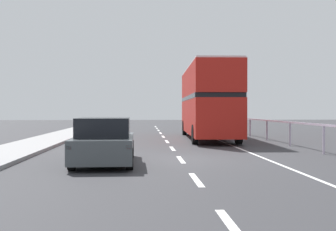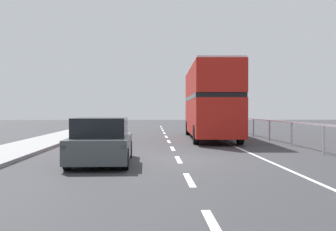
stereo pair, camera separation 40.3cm
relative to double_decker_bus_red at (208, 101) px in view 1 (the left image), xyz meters
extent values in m
cube|color=#323235|center=(-2.55, -10.39, -2.36)|extent=(75.84, 120.00, 0.10)
cube|color=silver|center=(-2.55, -19.05, -2.31)|extent=(0.16, 2.12, 0.01)
cube|color=silver|center=(-2.55, -14.78, -2.31)|extent=(0.16, 2.12, 0.01)
cube|color=silver|center=(-2.55, -10.50, -2.31)|extent=(0.16, 2.12, 0.01)
cube|color=silver|center=(-2.55, -6.23, -2.31)|extent=(0.16, 2.12, 0.01)
cube|color=silver|center=(-2.55, -1.95, -2.31)|extent=(0.16, 2.12, 0.01)
cube|color=silver|center=(-2.55, 2.33, -2.31)|extent=(0.16, 2.12, 0.01)
cube|color=silver|center=(-2.55, 6.60, -2.31)|extent=(0.16, 2.12, 0.01)
cube|color=silver|center=(-2.55, 10.88, -2.31)|extent=(0.16, 2.12, 0.01)
cube|color=silver|center=(-2.55, 15.15, -2.31)|extent=(0.16, 2.12, 0.01)
cube|color=silver|center=(-2.55, 19.43, -2.31)|extent=(0.16, 2.12, 0.01)
cube|color=silver|center=(0.48, -1.39, -2.31)|extent=(0.12, 46.00, 0.01)
cube|color=#BAABC1|center=(3.22, -1.39, -1.16)|extent=(0.08, 42.00, 0.08)
cylinder|color=#BAABC1|center=(3.22, -9.02, -1.74)|extent=(0.10, 0.10, 1.15)
cylinder|color=#BAABC1|center=(3.22, -5.20, -1.74)|extent=(0.10, 0.10, 1.15)
cylinder|color=#BAABC1|center=(3.22, -1.39, -1.74)|extent=(0.10, 0.10, 1.15)
cylinder|color=#BAABC1|center=(3.22, 2.43, -1.74)|extent=(0.10, 0.10, 1.15)
cylinder|color=#BAABC1|center=(3.22, 6.25, -1.74)|extent=(0.10, 0.10, 1.15)
cylinder|color=#BAABC1|center=(3.22, 10.07, -1.74)|extent=(0.10, 0.10, 1.15)
cylinder|color=#BAABC1|center=(3.22, 13.89, -1.74)|extent=(0.10, 0.10, 1.15)
cylinder|color=#BAABC1|center=(3.22, 17.70, -1.74)|extent=(0.10, 0.10, 1.15)
cube|color=#B21C14|center=(0.00, -0.01, -0.96)|extent=(2.81, 11.13, 1.99)
cube|color=black|center=(0.00, -0.01, 0.15)|extent=(2.81, 10.69, 0.24)
cube|color=#B21C14|center=(0.00, -0.01, 1.09)|extent=(2.81, 11.13, 1.63)
cube|color=silver|center=(0.00, -0.01, 1.95)|extent=(2.75, 10.91, 0.10)
cube|color=black|center=(0.19, 5.50, -0.86)|extent=(2.19, 0.11, 1.40)
cube|color=yellow|center=(0.19, 5.50, 1.50)|extent=(1.46, 0.09, 0.28)
cylinder|color=black|center=(-0.98, 4.15, -1.81)|extent=(0.31, 1.01, 1.00)
cylinder|color=black|center=(1.26, 4.08, -1.81)|extent=(0.31, 1.01, 1.00)
cylinder|color=black|center=(-1.25, -3.90, -1.81)|extent=(0.31, 1.01, 1.00)
cylinder|color=black|center=(0.99, -3.97, -1.81)|extent=(0.31, 1.01, 1.00)
cube|color=#43494C|center=(-5.12, -11.39, -1.77)|extent=(1.90, 4.52, 0.71)
cube|color=black|center=(-5.11, -11.62, -1.12)|extent=(1.65, 2.50, 0.60)
cube|color=red|center=(-5.89, -13.62, -1.59)|extent=(0.16, 0.06, 0.12)
cube|color=red|center=(-4.27, -13.59, -1.59)|extent=(0.16, 0.06, 0.12)
cylinder|color=black|center=(-5.97, -9.86, -1.99)|extent=(0.21, 0.64, 0.64)
cylinder|color=black|center=(-4.31, -9.83, -1.99)|extent=(0.21, 0.64, 0.64)
cylinder|color=black|center=(-5.92, -12.95, -1.99)|extent=(0.21, 0.64, 0.64)
cylinder|color=black|center=(-4.26, -12.92, -1.99)|extent=(0.21, 0.64, 0.64)
camera|label=1|loc=(-3.88, -25.29, -0.57)|focal=45.47mm
camera|label=2|loc=(-3.47, -25.31, -0.57)|focal=45.47mm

